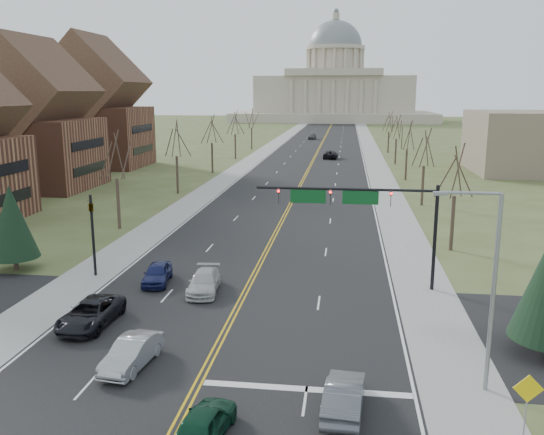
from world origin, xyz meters
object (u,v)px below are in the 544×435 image
(signal_left, at_px, (92,226))
(car_sb_outer_lead, at_px, (91,313))
(car_sb_outer_second, at_px, (157,273))
(car_far_nb, at_px, (330,154))
(car_nb_inner_lead, at_px, (204,423))
(car_far_sb, at_px, (312,136))
(car_sb_inner_second, at_px, (204,282))
(street_light, at_px, (488,279))
(car_nb_outer_lead, at_px, (344,396))
(warn_sign, at_px, (528,395))
(car_sb_inner_lead, at_px, (132,353))
(signal_mast, at_px, (359,205))

(signal_left, bearing_deg, car_sb_outer_lead, -67.29)
(car_sb_outer_second, xyz_separation_m, car_far_nb, (9.71, 79.33, 0.09))
(car_nb_inner_lead, relative_size, car_far_sb, 0.87)
(car_far_nb, bearing_deg, car_sb_inner_second, 88.28)
(street_light, bearing_deg, car_sb_outer_second, 147.10)
(car_sb_inner_second, distance_m, car_far_sb, 127.90)
(car_nb_outer_lead, bearing_deg, street_light, -151.78)
(signal_left, height_order, car_sb_inner_second, signal_left)
(car_sb_outer_lead, bearing_deg, car_sb_inner_second, 53.03)
(warn_sign, distance_m, car_sb_outer_lead, 23.06)
(signal_left, relative_size, car_sb_outer_second, 1.43)
(warn_sign, relative_size, car_sb_inner_lead, 0.66)
(car_nb_outer_lead, relative_size, car_sb_inner_second, 0.94)
(signal_left, relative_size, car_sb_outer_lead, 1.15)
(warn_sign, relative_size, car_nb_inner_lead, 0.70)
(signal_mast, xyz_separation_m, car_nb_inner_lead, (-6.09, -18.85, -5.06))
(signal_mast, height_order, car_sb_inner_lead, signal_mast)
(car_sb_outer_second, bearing_deg, signal_left, 160.24)
(street_light, distance_m, car_nb_inner_lead, 13.37)
(signal_mast, xyz_separation_m, signal_left, (-18.95, 0.00, -2.05))
(car_far_sb, bearing_deg, car_nb_outer_lead, -79.88)
(car_nb_outer_lead, relative_size, car_sb_outer_second, 1.06)
(signal_mast, bearing_deg, signal_left, 180.00)
(car_sb_inner_lead, relative_size, car_sb_outer_lead, 0.82)
(street_light, xyz_separation_m, car_sb_inner_second, (-15.47, 11.06, -4.53))
(car_sb_outer_second, relative_size, car_far_sb, 0.89)
(car_sb_outer_lead, distance_m, car_far_sb, 134.34)
(car_sb_outer_lead, height_order, car_far_nb, car_far_nb)
(warn_sign, height_order, car_nb_inner_lead, warn_sign)
(street_light, height_order, car_nb_inner_lead, street_light)
(signal_mast, bearing_deg, car_sb_outer_lead, -150.03)
(warn_sign, height_order, car_far_sb, warn_sign)
(signal_mast, bearing_deg, car_sb_inner_second, -166.53)
(warn_sign, relative_size, car_sb_outer_lead, 0.55)
(car_sb_outer_lead, relative_size, car_far_nb, 0.91)
(signal_left, xyz_separation_m, car_sb_inner_second, (8.76, -2.44, -3.02))
(signal_left, distance_m, car_nb_outer_lead, 24.52)
(street_light, xyz_separation_m, car_sb_outer_second, (-19.17, 12.41, -4.50))
(car_nb_inner_lead, relative_size, car_sb_inner_second, 0.86)
(car_sb_inner_second, height_order, car_far_sb, car_far_sb)
(signal_left, bearing_deg, car_far_nb, 79.31)
(car_sb_outer_lead, distance_m, car_far_nb, 87.74)
(car_sb_inner_second, relative_size, car_far_sb, 1.01)
(car_sb_inner_lead, bearing_deg, car_sb_inner_second, 92.66)
(car_sb_inner_second, bearing_deg, car_nb_outer_lead, -61.10)
(car_nb_inner_lead, distance_m, car_nb_outer_lead, 5.96)
(warn_sign, bearing_deg, car_sb_outer_second, 140.52)
(signal_left, relative_size, warn_sign, 2.09)
(signal_mast, relative_size, signal_left, 2.02)
(signal_mast, distance_m, signal_left, 19.06)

